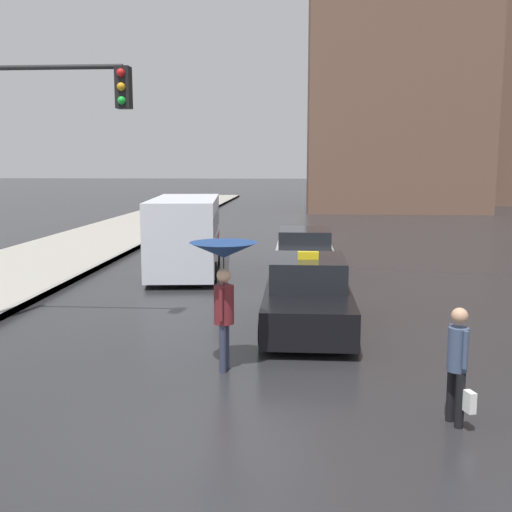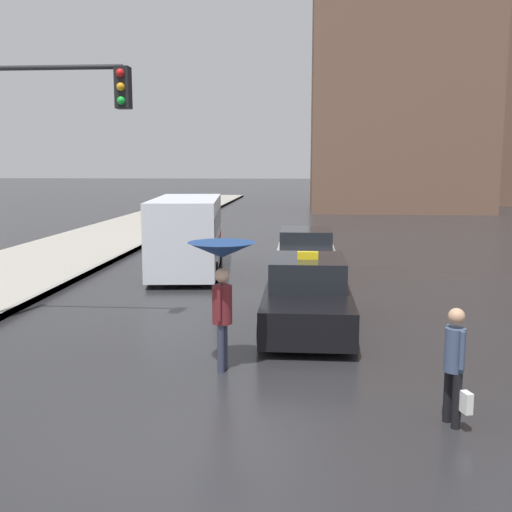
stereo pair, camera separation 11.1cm
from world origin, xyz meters
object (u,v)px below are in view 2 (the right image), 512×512
at_px(sedan_red, 306,255).
at_px(pedestrian_with_umbrella, 222,267).
at_px(taxi, 307,296).
at_px(ambulance_van, 187,232).
at_px(pedestrian_man, 455,361).
at_px(traffic_light, 24,141).

relative_size(sedan_red, pedestrian_with_umbrella, 2.05).
xyz_separation_m(taxi, ambulance_van, (-3.84, 6.31, 0.67)).
xyz_separation_m(sedan_red, ambulance_van, (-3.83, 0.33, 0.68)).
bearing_deg(pedestrian_man, pedestrian_with_umbrella, -136.77).
height_order(taxi, pedestrian_with_umbrella, pedestrian_with_umbrella).
height_order(pedestrian_with_umbrella, pedestrian_man, pedestrian_with_umbrella).
relative_size(ambulance_van, traffic_light, 1.02).
height_order(taxi, ambulance_van, ambulance_van).
relative_size(pedestrian_with_umbrella, pedestrian_man, 1.37).
xyz_separation_m(pedestrian_with_umbrella, pedestrian_man, (3.37, -1.92, -0.90)).
bearing_deg(ambulance_van, pedestrian_with_umbrella, 98.61).
distance_m(ambulance_van, pedestrian_with_umbrella, 9.51).
xyz_separation_m(sedan_red, pedestrian_with_umbrella, (-1.43, -8.86, 1.12)).
xyz_separation_m(pedestrian_man, traffic_light, (-7.64, 3.97, 3.05)).
distance_m(taxi, pedestrian_with_umbrella, 3.41).
distance_m(sedan_red, pedestrian_man, 10.96).
xyz_separation_m(taxi, sedan_red, (-0.02, 5.98, -0.01)).
bearing_deg(pedestrian_with_umbrella, ambulance_van, 21.25).
relative_size(taxi, ambulance_van, 0.79).
height_order(sedan_red, pedestrian_man, pedestrian_man).
bearing_deg(ambulance_van, taxi, 115.32).
distance_m(pedestrian_man, traffic_light, 9.13).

